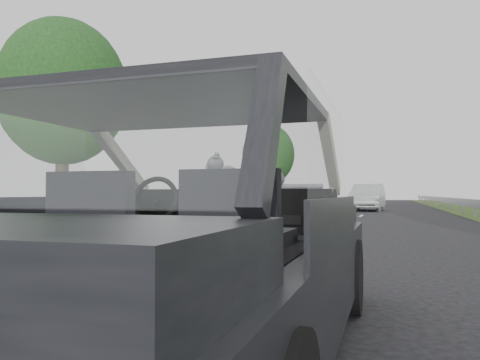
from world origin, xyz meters
The scene contains 10 objects.
ground centered at (0.00, 0.00, 0.00)m, with size 140.00×140.00×0.00m, color black.
subject_car centered at (0.00, 0.00, 0.72)m, with size 1.80×4.00×1.45m, color black.
dashboard centered at (0.00, 0.62, 0.85)m, with size 1.58×0.45×0.30m, color black.
driver_seat centered at (-0.40, -0.29, 0.88)m, with size 0.50×0.72×0.42m, color black.
passenger_seat centered at (0.40, -0.29, 0.88)m, with size 0.50×0.72×0.42m, color black.
steering_wheel centered at (-0.40, 0.33, 0.92)m, with size 0.36×0.36×0.04m, color black.
cat centered at (0.23, 0.58, 1.09)m, with size 0.59×0.18×0.27m, color slate.
other_car centered at (0.00, 24.66, 0.75)m, with size 1.80×4.56×1.50m, color #B6B9BC.
tree_5 centered at (-11.51, 13.28, 3.93)m, with size 5.19×5.19×7.87m, color #1B371A, non-canonical shape.
tree_6 centered at (-7.66, 32.14, 3.04)m, with size 4.02×4.02×6.09m, color #1B371A, non-canonical shape.
Camera 1 is at (1.15, -2.57, 0.97)m, focal length 35.00 mm.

